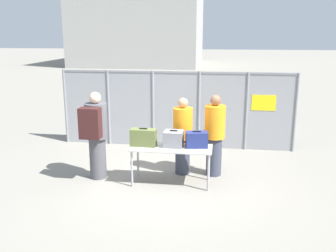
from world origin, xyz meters
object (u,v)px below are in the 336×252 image
at_px(security_worker_far, 215,134).
at_px(utility_trailer, 211,115).
at_px(traveler_hooded, 96,132).
at_px(suitcase_navy, 197,140).
at_px(security_worker_near, 183,135).
at_px(inspection_table, 171,151).
at_px(suitcase_olive, 143,137).
at_px(suitcase_grey, 174,139).

bearing_deg(security_worker_far, utility_trailer, -66.52).
xyz_separation_m(security_worker_far, utility_trailer, (-0.17, 3.98, -0.46)).
relative_size(traveler_hooded, utility_trailer, 0.45).
relative_size(suitcase_navy, traveler_hooded, 0.25).
relative_size(suitcase_navy, security_worker_far, 0.27).
distance_m(suitcase_navy, security_worker_near, 0.61).
distance_m(inspection_table, security_worker_far, 1.06).
bearing_deg(traveler_hooded, security_worker_near, 25.07).
relative_size(suitcase_navy, security_worker_near, 0.28).
bearing_deg(suitcase_olive, suitcase_navy, 3.19).
height_order(suitcase_olive, security_worker_near, security_worker_near).
bearing_deg(inspection_table, security_worker_far, 35.93).
xyz_separation_m(inspection_table, suitcase_navy, (0.49, 0.09, 0.23)).
bearing_deg(traveler_hooded, inspection_table, 5.83).
xyz_separation_m(traveler_hooded, utility_trailer, (2.24, 4.55, -0.57)).
distance_m(inspection_table, suitcase_navy, 0.55).
bearing_deg(suitcase_navy, suitcase_olive, -176.81).
distance_m(suitcase_grey, traveler_hooded, 1.61).
relative_size(inspection_table, utility_trailer, 0.40).
relative_size(inspection_table, traveler_hooded, 0.89).
height_order(inspection_table, utility_trailer, inspection_table).
distance_m(traveler_hooded, utility_trailer, 5.11).
bearing_deg(traveler_hooded, suitcase_olive, 6.81).
distance_m(suitcase_olive, security_worker_near, 0.93).
distance_m(suitcase_navy, traveler_hooded, 2.07).
bearing_deg(suitcase_navy, traveler_hooded, -178.49).
bearing_deg(suitcase_olive, traveler_hooded, 179.72).
relative_size(inspection_table, suitcase_olive, 3.13).
xyz_separation_m(suitcase_navy, traveler_hooded, (-2.06, -0.05, 0.08)).
bearing_deg(suitcase_navy, security_worker_near, 122.87).
height_order(suitcase_grey, traveler_hooded, traveler_hooded).
distance_m(suitcase_grey, suitcase_navy, 0.46).
bearing_deg(suitcase_grey, inspection_table, -113.30).
height_order(traveler_hooded, security_worker_far, traveler_hooded).
height_order(suitcase_grey, suitcase_navy, suitcase_grey).
bearing_deg(suitcase_navy, security_worker_far, 56.35).
xyz_separation_m(suitcase_grey, traveler_hooded, (-1.60, -0.04, 0.08)).
bearing_deg(suitcase_olive, utility_trailer, 74.81).
relative_size(suitcase_grey, security_worker_near, 0.24).
height_order(inspection_table, security_worker_near, security_worker_near).
xyz_separation_m(security_worker_near, security_worker_far, (0.67, 0.01, 0.04)).
xyz_separation_m(inspection_table, traveler_hooded, (-1.57, 0.03, 0.31)).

